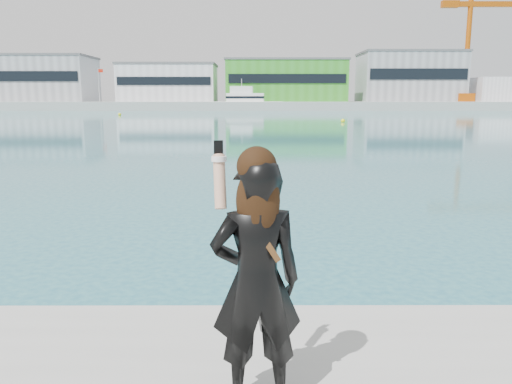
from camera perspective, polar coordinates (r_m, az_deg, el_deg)
far_quay at (r=133.60m, az=-0.21°, el=9.89°), size 320.00×40.00×2.00m
warehouse_grey_left at (r=142.73m, az=-23.39°, el=11.80°), size 26.52×16.36×11.50m
warehouse_white at (r=133.47m, az=-9.92°, el=12.20°), size 24.48×15.35×9.50m
warehouse_green at (r=131.88m, az=3.36°, el=12.58°), size 30.60×16.36×10.50m
warehouse_grey_right at (r=137.59m, az=17.11°, el=12.47°), size 25.50×15.35×12.50m
ancillary_shed at (r=143.63m, az=25.83°, el=10.49°), size 12.00×10.00×6.00m
dock_crane at (r=136.90m, az=23.51°, el=14.95°), size 23.00×4.00×24.00m
flagpole_left at (r=130.31m, az=-17.50°, el=11.82°), size 1.28×0.16×8.00m
flagpole_right at (r=126.57m, az=10.08°, el=12.19°), size 1.28×0.16×8.00m
motor_yacht at (r=117.89m, az=-1.01°, el=10.29°), size 15.82×5.32×7.27m
buoy_near at (r=60.61m, az=9.90°, el=7.86°), size 0.50×0.50×0.50m
buoy_far at (r=86.98m, az=-15.32°, el=8.44°), size 0.50×0.50×0.50m
woman at (r=3.26m, az=0.02°, el=-9.45°), size 0.65×0.47×1.73m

